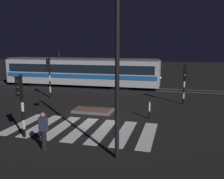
{
  "coord_description": "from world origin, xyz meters",
  "views": [
    {
      "loc": [
        4.83,
        -14.6,
        4.57
      ],
      "look_at": [
        0.49,
        2.59,
        1.4
      ],
      "focal_mm": 38.88,
      "sensor_mm": 36.0,
      "label": 1
    }
  ],
  "objects_px": {
    "tram": "(81,71)",
    "traffic_light_kerb_mid_left": "(21,97)",
    "traffic_light_corner_far_left": "(49,72)",
    "street_lamp_near_kerb": "(116,37)",
    "bollard_island_edge": "(149,110)",
    "pedestrian_waiting_at_kerb": "(43,131)",
    "traffic_light_corner_far_right": "(185,78)"
  },
  "relations": [
    {
      "from": "traffic_light_kerb_mid_left",
      "to": "street_lamp_near_kerb",
      "type": "relative_size",
      "value": 0.41
    },
    {
      "from": "traffic_light_corner_far_left",
      "to": "traffic_light_kerb_mid_left",
      "type": "bearing_deg",
      "value": -69.54
    },
    {
      "from": "traffic_light_kerb_mid_left",
      "to": "pedestrian_waiting_at_kerb",
      "type": "relative_size",
      "value": 1.88
    },
    {
      "from": "bollard_island_edge",
      "to": "traffic_light_kerb_mid_left",
      "type": "bearing_deg",
      "value": -140.17
    },
    {
      "from": "street_lamp_near_kerb",
      "to": "pedestrian_waiting_at_kerb",
      "type": "distance_m",
      "value": 5.27
    },
    {
      "from": "tram",
      "to": "traffic_light_corner_far_right",
      "type": "bearing_deg",
      "value": -28.99
    },
    {
      "from": "pedestrian_waiting_at_kerb",
      "to": "bollard_island_edge",
      "type": "height_order",
      "value": "pedestrian_waiting_at_kerb"
    },
    {
      "from": "street_lamp_near_kerb",
      "to": "traffic_light_kerb_mid_left",
      "type": "bearing_deg",
      "value": 166.56
    },
    {
      "from": "tram",
      "to": "bollard_island_edge",
      "type": "xyz_separation_m",
      "value": [
        8.81,
        -10.71,
        -1.19
      ]
    },
    {
      "from": "tram",
      "to": "pedestrian_waiting_at_kerb",
      "type": "relative_size",
      "value": 10.45
    },
    {
      "from": "tram",
      "to": "pedestrian_waiting_at_kerb",
      "type": "bearing_deg",
      "value": -74.15
    },
    {
      "from": "traffic_light_kerb_mid_left",
      "to": "traffic_light_corner_far_right",
      "type": "bearing_deg",
      "value": 49.45
    },
    {
      "from": "traffic_light_corner_far_right",
      "to": "pedestrian_waiting_at_kerb",
      "type": "xyz_separation_m",
      "value": [
        -6.37,
        -10.41,
        -1.26
      ]
    },
    {
      "from": "traffic_light_corner_far_left",
      "to": "traffic_light_corner_far_right",
      "type": "bearing_deg",
      "value": 2.31
    },
    {
      "from": "traffic_light_kerb_mid_left",
      "to": "tram",
      "type": "relative_size",
      "value": 0.18
    },
    {
      "from": "traffic_light_corner_far_right",
      "to": "tram",
      "type": "relative_size",
      "value": 0.18
    },
    {
      "from": "street_lamp_near_kerb",
      "to": "bollard_island_edge",
      "type": "relative_size",
      "value": 7.09
    },
    {
      "from": "traffic_light_kerb_mid_left",
      "to": "tram",
      "type": "xyz_separation_m",
      "value": [
        -2.98,
        15.58,
        -0.37
      ]
    },
    {
      "from": "tram",
      "to": "pedestrian_waiting_at_kerb",
      "type": "distance_m",
      "value": 17.21
    },
    {
      "from": "street_lamp_near_kerb",
      "to": "traffic_light_corner_far_right",
      "type": "bearing_deg",
      "value": 74.24
    },
    {
      "from": "traffic_light_corner_far_left",
      "to": "tram",
      "type": "relative_size",
      "value": 0.2
    },
    {
      "from": "street_lamp_near_kerb",
      "to": "bollard_island_edge",
      "type": "bearing_deg",
      "value": 82.87
    },
    {
      "from": "traffic_light_corner_far_left",
      "to": "street_lamp_near_kerb",
      "type": "distance_m",
      "value": 13.47
    },
    {
      "from": "street_lamp_near_kerb",
      "to": "pedestrian_waiting_at_kerb",
      "type": "xyz_separation_m",
      "value": [
        -3.36,
        0.25,
        -4.05
      ]
    },
    {
      "from": "pedestrian_waiting_at_kerb",
      "to": "bollard_island_edge",
      "type": "bearing_deg",
      "value": 54.74
    },
    {
      "from": "traffic_light_corner_far_left",
      "to": "street_lamp_near_kerb",
      "type": "bearing_deg",
      "value": -50.43
    },
    {
      "from": "traffic_light_corner_far_left",
      "to": "tram",
      "type": "xyz_separation_m",
      "value": [
        0.37,
        6.59,
        -0.62
      ]
    },
    {
      "from": "traffic_light_kerb_mid_left",
      "to": "pedestrian_waiting_at_kerb",
      "type": "distance_m",
      "value": 2.33
    },
    {
      "from": "traffic_light_corner_far_left",
      "to": "bollard_island_edge",
      "type": "bearing_deg",
      "value": -24.15
    },
    {
      "from": "tram",
      "to": "bollard_island_edge",
      "type": "bearing_deg",
      "value": -50.55
    },
    {
      "from": "pedestrian_waiting_at_kerb",
      "to": "traffic_light_corner_far_right",
      "type": "bearing_deg",
      "value": 58.55
    },
    {
      "from": "tram",
      "to": "traffic_light_kerb_mid_left",
      "type": "bearing_deg",
      "value": -79.18
    }
  ]
}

